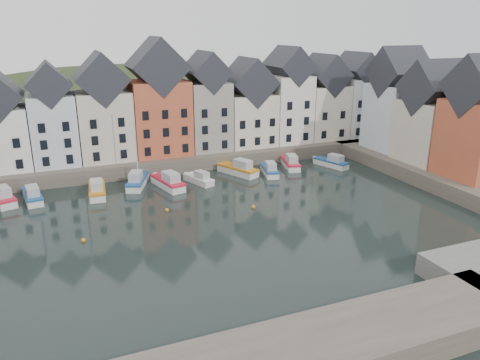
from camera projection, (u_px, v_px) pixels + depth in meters
ground at (221, 232)px, 50.48m from camera, size 260.00×260.00×0.00m
far_quay at (158, 156)px, 76.55m from camera, size 90.00×16.00×2.00m
right_quay at (459, 176)px, 66.13m from camera, size 14.00×54.00×2.00m
hillside at (137, 209)px, 105.32m from camera, size 153.60×70.40×64.00m
far_terrace at (179, 108)px, 73.50m from camera, size 72.37×8.16×17.78m
right_terrace at (434, 115)px, 67.77m from camera, size 8.30×24.25×16.36m
mooring_buoys at (173, 218)px, 53.68m from camera, size 20.50×5.50×0.50m
boat_a at (2, 197)px, 58.45m from camera, size 3.95×6.95×2.55m
boat_b at (33, 196)px, 59.12m from camera, size 2.72×6.40×2.38m
boat_c at (97, 190)px, 61.09m from camera, size 2.59×6.72×2.52m
boat_d at (137, 181)px, 64.56m from camera, size 4.36×6.93×12.70m
boat_e at (168, 182)px, 64.04m from camera, size 3.62×7.14×2.63m
boat_f at (199, 179)px, 65.94m from camera, size 3.34×5.60×2.05m
boat_g at (239, 169)px, 69.84m from camera, size 4.84×7.17×2.65m
boat_h at (270, 170)px, 69.95m from camera, size 3.22×6.16×2.26m
boat_i at (290, 163)px, 73.34m from camera, size 3.55×6.64×2.44m
boat_j at (332, 162)px, 73.82m from camera, size 3.64×6.21×2.28m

